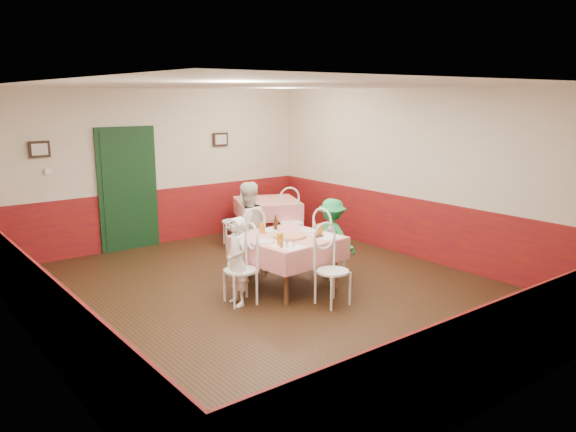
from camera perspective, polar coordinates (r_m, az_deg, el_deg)
floor at (r=7.80m, az=-1.58°, el=-7.93°), size 7.00×7.00×0.00m
ceiling at (r=7.33m, az=-1.71°, el=13.11°), size 7.00×7.00×0.00m
back_wall at (r=10.44m, az=-13.10°, el=4.80°), size 6.00×0.10×2.80m
front_wall at (r=5.11m, az=22.25°, el=-3.23°), size 6.00×0.10×2.80m
left_wall at (r=6.19m, az=-24.65°, el=-0.86°), size 0.10×7.00×2.80m
right_wall at (r=9.50m, az=13.17°, el=4.10°), size 0.10×7.00×2.80m
wainscot_back at (r=10.57m, az=-12.83°, el=-0.04°), size 6.00×0.03×1.00m
wainscot_front at (r=5.41m, az=21.33°, el=-12.43°), size 6.00×0.03×1.00m
wainscot_left at (r=6.44m, az=-23.81°, el=-8.67°), size 0.03×7.00×1.00m
wainscot_right at (r=9.65m, az=12.86°, el=-1.20°), size 0.03×7.00×1.00m
door at (r=10.21m, az=-15.94°, el=2.51°), size 0.96×0.06×2.10m
picture_left at (r=9.68m, az=-23.94°, el=6.21°), size 0.32×0.03×0.26m
picture_right at (r=10.95m, az=-6.88°, el=7.73°), size 0.32×0.03×0.26m
thermostat at (r=9.75m, az=-23.20°, el=4.23°), size 0.10×0.03×0.10m
main_table at (r=7.90m, az=-0.00°, el=-4.79°), size 1.33×1.33×0.77m
second_table at (r=10.60m, az=-2.11°, el=-0.40°), size 1.48×1.48×0.77m
chair_left at (r=7.35m, az=-4.88°, el=-5.53°), size 0.48×0.48×0.90m
chair_right at (r=8.46m, az=4.22°, el=-3.15°), size 0.47×0.47×0.90m
chair_far at (r=8.49m, az=-3.92°, el=-3.08°), size 0.48×0.48×0.90m
chair_near at (r=7.31m, az=4.57°, el=-5.63°), size 0.43×0.43×0.90m
chair_second_a at (r=10.18m, az=-5.54°, el=-0.55°), size 0.55×0.55×0.90m
chair_second_b at (r=10.00m, az=0.40°, el=-0.72°), size 0.55×0.55×0.90m
pizza at (r=7.75m, az=0.17°, el=-2.06°), size 0.48×0.48×0.03m
plate_left at (r=7.50m, az=-2.43°, el=-2.60°), size 0.27×0.27×0.01m
plate_right at (r=8.09m, az=2.05°, el=-1.51°), size 0.27×0.27×0.01m
plate_far at (r=8.11m, az=-1.89°, el=-1.47°), size 0.27×0.27×0.01m
glass_a at (r=7.32m, az=-0.78°, el=-2.40°), size 0.09×0.09×0.15m
glass_b at (r=7.87m, az=3.23°, el=-1.38°), size 0.09×0.09×0.15m
glass_c at (r=7.97m, az=-2.64°, el=-1.24°), size 0.09×0.09×0.14m
beer_bottle at (r=8.12m, az=-1.27°, el=-0.76°), size 0.06×0.06×0.21m
shaker_a at (r=7.19m, az=-0.10°, el=-2.93°), size 0.04×0.04×0.09m
shaker_b at (r=7.23m, az=0.55°, el=-2.85°), size 0.04×0.04×0.09m
shaker_c at (r=7.20m, az=-0.67°, el=-2.92°), size 0.04×0.04×0.09m
menu_left at (r=7.29m, az=-0.08°, el=-3.09°), size 0.38×0.46×0.00m
menu_right at (r=7.82m, az=3.89°, el=-2.05°), size 0.35×0.43×0.00m
wallet at (r=7.78m, az=3.11°, el=-2.05°), size 0.12×0.10×0.02m
diner_left at (r=7.28m, az=-5.20°, el=-4.62°), size 0.33×0.46×1.16m
diner_far at (r=8.47m, az=-4.16°, el=-1.30°), size 0.70×0.54×1.42m
diner_right at (r=8.46m, az=4.47°, el=-2.18°), size 0.63×0.85×1.18m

